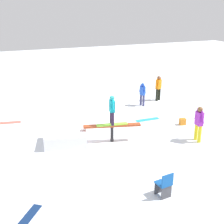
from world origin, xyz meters
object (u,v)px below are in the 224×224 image
bystander_orange (158,87)px  bystander_purple (199,122)px  main_rider_on_rail (112,111)px  loose_snowboard_coral (7,123)px  loose_snowboard_navy (26,219)px  bystander_blue (142,93)px  loose_snowboard_cyan (148,120)px  backpack_on_snow (183,122)px  rail_feature (112,127)px  folding_chair (164,185)px

bystander_orange → bystander_purple: 6.23m
main_rider_on_rail → bystander_purple: bearing=-11.8°
loose_snowboard_coral → loose_snowboard_navy: (-0.04, -8.18, 0.00)m
bystander_blue → loose_snowboard_cyan: size_ratio=1.06×
main_rider_on_rail → loose_snowboard_navy: bearing=-127.1°
main_rider_on_rail → backpack_on_snow: (4.10, 0.53, -1.29)m
main_rider_on_rail → backpack_on_snow: size_ratio=4.20×
rail_feature → main_rider_on_rail: size_ratio=1.78×
loose_snowboard_coral → loose_snowboard_cyan: (7.02, -2.29, 0.00)m
bystander_blue → loose_snowboard_navy: 11.40m
main_rider_on_rail → folding_chair: 4.66m
rail_feature → loose_snowboard_cyan: 3.37m
backpack_on_snow → loose_snowboard_coral: bearing=165.1°
main_rider_on_rail → loose_snowboard_navy: 6.10m
bystander_purple → backpack_on_snow: bystander_purple is taller
bystander_orange → loose_snowboard_cyan: 3.75m
rail_feature → loose_snowboard_coral: bearing=150.7°
backpack_on_snow → rail_feature: bearing=-164.3°
backpack_on_snow → folding_chair: bearing=-120.7°
rail_feature → loose_snowboard_navy: rail_feature is taller
loose_snowboard_navy → rail_feature: bearing=-9.5°
loose_snowboard_coral → loose_snowboard_cyan: 7.39m
loose_snowboard_navy → loose_snowboard_cyan: bearing=-13.2°
main_rider_on_rail → bystander_purple: (3.60, -1.39, -0.55)m
rail_feature → folding_chair: (-0.01, -4.54, -0.27)m
bystander_blue → loose_snowboard_cyan: bystander_blue is taller
bystander_orange → backpack_on_snow: size_ratio=4.66×
rail_feature → backpack_on_snow: bearing=22.0°
bystander_blue → loose_snowboard_cyan: bearing=-34.0°
bystander_purple → loose_snowboard_cyan: 3.43m
bystander_blue → loose_snowboard_navy: (-7.89, -8.18, -0.77)m
rail_feature → bystander_blue: (3.60, 4.10, 0.10)m
main_rider_on_rail → bystander_purple: size_ratio=0.88×
loose_snowboard_coral → rail_feature: bearing=145.2°
main_rider_on_rail → bystander_blue: size_ratio=1.02×
main_rider_on_rail → bystander_orange: size_ratio=0.90×
main_rider_on_rail → rail_feature: bearing=0.0°
bystander_blue → backpack_on_snow: (0.49, -3.58, -0.61)m
bystander_blue → bystander_orange: bystander_orange is taller
bystander_blue → bystander_orange: (1.42, 0.57, 0.11)m
bystander_purple → bystander_orange: bearing=171.0°
bystander_purple → folding_chair: bearing=-44.7°
folding_chair → backpack_on_snow: (4.11, 5.07, -0.24)m
bystander_blue → bystander_purple: size_ratio=0.86×
bystander_orange → bystander_purple: (-1.42, -6.07, 0.02)m
rail_feature → bystander_blue: size_ratio=1.82×
main_rider_on_rail → bystander_orange: main_rider_on_rail is taller
rail_feature → backpack_on_snow: (4.10, 0.53, -0.51)m
loose_snowboard_cyan → folding_chair: folding_chair is taller
bystander_orange → backpack_on_snow: bearing=-129.7°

